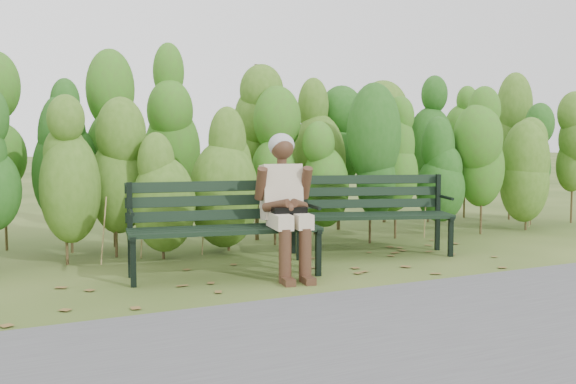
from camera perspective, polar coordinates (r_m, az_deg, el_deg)
name	(u,v)px	position (r m, az deg, el deg)	size (l,w,h in m)	color
ground	(304,271)	(6.62, 1.36, -6.71)	(80.00, 80.00, 0.00)	#2F4817
footpath	(454,328)	(4.84, 13.86, -11.12)	(60.00, 2.50, 0.01)	#474749
hedge_band	(232,141)	(8.18, -4.74, 4.34)	(11.04, 1.67, 2.42)	#47381E
leaf_litter	(270,273)	(6.52, -1.57, -6.86)	(6.04, 2.24, 0.01)	brown
bench_left	(223,220)	(6.40, -5.55, -2.37)	(1.85, 0.89, 0.89)	black
bench_right	(369,208)	(7.58, 6.89, -1.32)	(1.85, 1.12, 0.88)	black
seated_woman	(285,196)	(6.32, -0.23, -0.36)	(0.57, 0.83, 1.34)	#BEB896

